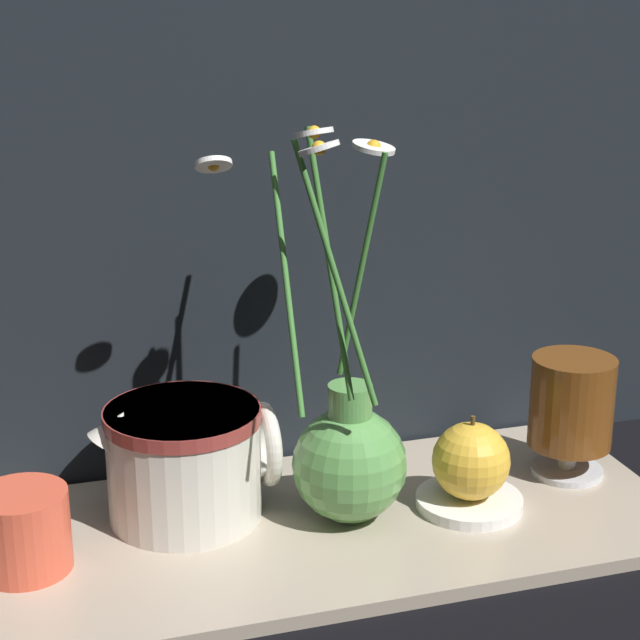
% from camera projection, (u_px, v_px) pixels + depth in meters
% --- Properties ---
extents(ground_plane, '(6.00, 6.00, 0.00)m').
position_uv_depth(ground_plane, '(307.00, 535.00, 0.93)').
color(ground_plane, black).
extents(shelf, '(0.65, 0.27, 0.01)m').
position_uv_depth(shelf, '(307.00, 529.00, 0.93)').
color(shelf, tan).
rests_on(shelf, ground_plane).
extents(vase_with_flowers, '(0.18, 0.14, 0.34)m').
position_uv_depth(vase_with_flowers, '(348.00, 452.00, 0.92)').
color(vase_with_flowers, '#59994C').
rests_on(vase_with_flowers, shelf).
extents(yellow_mug, '(0.08, 0.07, 0.07)m').
position_uv_depth(yellow_mug, '(20.00, 531.00, 0.84)').
color(yellow_mug, '#DB5138').
rests_on(yellow_mug, shelf).
extents(ceramic_pitcher, '(0.16, 0.13, 0.11)m').
position_uv_depth(ceramic_pitcher, '(186.00, 457.00, 0.92)').
color(ceramic_pitcher, beige).
rests_on(ceramic_pitcher, shelf).
extents(tea_glass, '(0.08, 0.08, 0.12)m').
position_uv_depth(tea_glass, '(571.00, 406.00, 0.99)').
color(tea_glass, silver).
rests_on(tea_glass, shelf).
extents(saucer_plate, '(0.10, 0.10, 0.01)m').
position_uv_depth(saucer_plate, '(469.00, 501.00, 0.95)').
color(saucer_plate, white).
rests_on(saucer_plate, shelf).
extents(orange_fruit, '(0.07, 0.07, 0.08)m').
position_uv_depth(orange_fruit, '(471.00, 461.00, 0.94)').
color(orange_fruit, gold).
rests_on(orange_fruit, saucer_plate).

